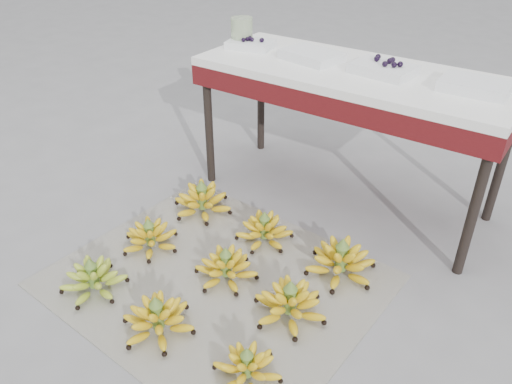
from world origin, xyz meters
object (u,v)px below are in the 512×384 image
Objects in this scene: bunch_back_right at (341,262)px; bunch_front_center at (158,319)px; glass_jar at (242,32)px; vendor_table at (352,86)px; newspaper_mat at (216,280)px; bunch_back_center at (264,231)px; bunch_mid_right at (290,304)px; tray_right at (383,69)px; tray_far_left at (251,44)px; bunch_front_left at (93,279)px; bunch_front_right at (247,368)px; bunch_mid_left at (150,237)px; bunch_back_left at (202,201)px; tray_far_right at (475,86)px; tray_left at (311,56)px; bunch_mid_center at (226,268)px.

bunch_front_center is at bearing -144.28° from bunch_back_right.
bunch_front_center is at bearing -67.26° from glass_jar.
glass_jar reaches higher than vendor_table.
newspaper_mat is 0.34m from bunch_back_center.
tray_right is (-0.09, 0.88, 0.65)m from bunch_mid_right.
bunch_mid_right is at bearing -84.13° from tray_right.
bunch_front_left is at bearing -86.01° from tray_far_left.
bunch_back_center is 1.27× the size of tray_far_left.
bunch_back_right reaches higher than newspaper_mat.
bunch_mid_right is 0.73× the size of bunch_back_right.
bunch_front_right is 1.34m from vendor_table.
bunch_front_right is 0.32m from bunch_mid_right.
tray_right is at bearing 73.49° from newspaper_mat.
bunch_back_center is 1.04m from glass_jar.
glass_jar is (-0.78, 0.01, 0.05)m from tray_right.
bunch_front_left is 0.79m from bunch_mid_right.
bunch_mid_left is 1.15m from vendor_table.
newspaper_mat is 3.78× the size of bunch_back_left.
tray_far_right is (0.39, 0.01, -0.00)m from tray_right.
bunch_back_right is 1.28m from glass_jar.
glass_jar is (-0.14, 0.53, 0.70)m from bunch_back_left.
bunch_front_center is 1.10× the size of tray_far_right.
tray_far_left reaches higher than bunch_front_center.
tray_left is 1.05× the size of tray_right.
bunch_front_center is at bearing -89.89° from newspaper_mat.
vendor_table reaches higher than bunch_back_left.
glass_jar reaches higher than bunch_mid_left.
bunch_mid_center reaches higher than bunch_back_center.
bunch_back_left is at bearing -118.47° from tray_left.
bunch_back_center reaches higher than newspaper_mat.
tray_far_left reaches higher than vendor_table.
bunch_mid_right is 1.42m from glass_jar.
bunch_mid_center is at bearing -164.80° from bunch_back_right.
bunch_back_center is at bearing 95.21° from bunch_front_center.
bunch_mid_center is 1.20× the size of tray_far_left.
bunch_front_center is at bearing -136.91° from bunch_mid_right.
tray_far_left is (-0.07, 0.88, 0.65)m from bunch_mid_left.
bunch_mid_right is at bearing 0.89° from newspaper_mat.
bunch_back_left is 0.39m from bunch_back_center.
tray_left is 2.13× the size of glass_jar.
tray_far_right is (0.65, 0.90, 0.71)m from newspaper_mat.
glass_jar is at bearing 178.42° from vendor_table.
tray_left is at bearing 84.05° from bunch_back_center.
vendor_table is at bearing -177.66° from tray_far_right.
tray_right is at bearing 94.98° from bunch_mid_right.
tray_far_left reaches higher than tray_far_right.
bunch_front_center is 0.37m from bunch_mid_center.
bunch_front_center is at bearing -96.03° from vendor_table.
bunch_back_center is at bearing 155.73° from bunch_back_right.
glass_jar is (-0.51, 1.23, 0.70)m from bunch_front_center.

